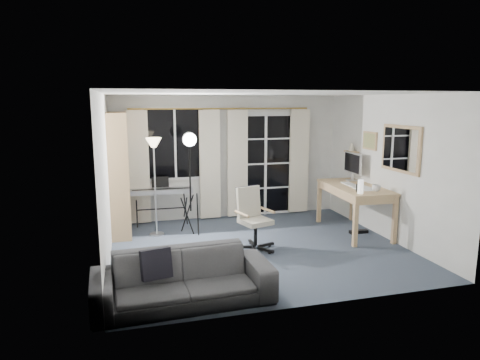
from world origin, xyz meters
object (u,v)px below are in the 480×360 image
(keyboard_piano, at_px, (161,192))
(sofa, at_px, (183,270))
(studio_light, at_px, (190,151))
(torchiere_lamp, at_px, (154,157))
(monitor, at_px, (353,164))
(office_chair, at_px, (251,213))
(bookshelf, at_px, (117,178))
(desk, at_px, (355,192))
(mug, at_px, (376,187))

(keyboard_piano, distance_m, sofa, 3.26)
(studio_light, bearing_deg, torchiere_lamp, 173.52)
(keyboard_piano, relative_size, monitor, 1.94)
(office_chair, xyz_separation_m, monitor, (2.18, 0.78, 0.58))
(torchiere_lamp, xyz_separation_m, monitor, (3.58, -0.27, -0.21))
(torchiere_lamp, height_order, studio_light, studio_light)
(bookshelf, height_order, torchiere_lamp, bookshelf)
(bookshelf, xyz_separation_m, monitor, (4.20, -0.51, 0.15))
(sofa, bearing_deg, studio_light, 76.96)
(bookshelf, height_order, office_chair, bookshelf)
(desk, bearing_deg, office_chair, -167.70)
(torchiere_lamp, bearing_deg, mug, -19.31)
(desk, bearing_deg, torchiere_lamp, 170.77)
(torchiere_lamp, height_order, sofa, torchiere_lamp)
(keyboard_piano, bearing_deg, studio_light, -56.30)
(office_chair, bearing_deg, studio_light, 114.39)
(sofa, bearing_deg, mug, 20.65)
(desk, distance_m, sofa, 3.82)
(office_chair, xyz_separation_m, desk, (1.98, 0.33, 0.16))
(desk, bearing_deg, studio_light, 170.69)
(office_chair, distance_m, monitor, 2.39)
(keyboard_piano, height_order, office_chair, office_chair)
(torchiere_lamp, bearing_deg, desk, -12.03)
(bookshelf, relative_size, desk, 1.32)
(torchiere_lamp, height_order, desk, torchiere_lamp)
(torchiere_lamp, relative_size, studio_light, 0.93)
(sofa, bearing_deg, keyboard_piano, 87.09)
(keyboard_piano, bearing_deg, monitor, -12.49)
(desk, bearing_deg, monitor, 69.26)
(keyboard_piano, xyz_separation_m, sofa, (-0.03, -3.25, -0.24))
(mug, bearing_deg, sofa, -156.99)
(office_chair, relative_size, monitor, 1.62)
(desk, distance_m, monitor, 0.65)
(keyboard_piano, xyz_separation_m, monitor, (3.44, -0.86, 0.51))
(bookshelf, distance_m, monitor, 4.24)
(bookshelf, xyz_separation_m, office_chair, (2.02, -1.30, -0.43))
(office_chair, bearing_deg, sofa, -145.63)
(mug, bearing_deg, desk, 101.31)
(bookshelf, distance_m, studio_light, 1.34)
(bookshelf, bearing_deg, mug, -19.17)
(bookshelf, bearing_deg, monitor, -6.52)
(torchiere_lamp, distance_m, mug, 3.72)
(studio_light, relative_size, monitor, 3.02)
(torchiere_lamp, relative_size, mug, 12.34)
(bookshelf, bearing_deg, sofa, -75.41)
(bookshelf, distance_m, desk, 4.13)
(mug, height_order, sofa, mug)
(torchiere_lamp, distance_m, desk, 3.52)
(studio_light, height_order, sofa, studio_light)
(bookshelf, bearing_deg, desk, -13.07)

